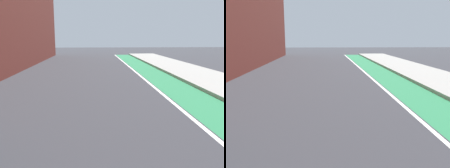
% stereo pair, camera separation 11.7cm
% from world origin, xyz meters
% --- Properties ---
extents(ground_plane, '(87.31, 87.31, 0.00)m').
position_xyz_m(ground_plane, '(0.00, 15.84, 0.00)').
color(ground_plane, '#38383D').
extents(bike_lane_paint, '(1.60, 39.69, 0.00)m').
position_xyz_m(bike_lane_paint, '(3.43, 17.84, 0.00)').
color(bike_lane_paint, '#2D8451').
rests_on(bike_lane_paint, ground).
extents(lane_divider_stripe, '(0.12, 39.69, 0.00)m').
position_xyz_m(lane_divider_stripe, '(2.53, 17.84, 0.00)').
color(lane_divider_stripe, white).
rests_on(lane_divider_stripe, ground).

